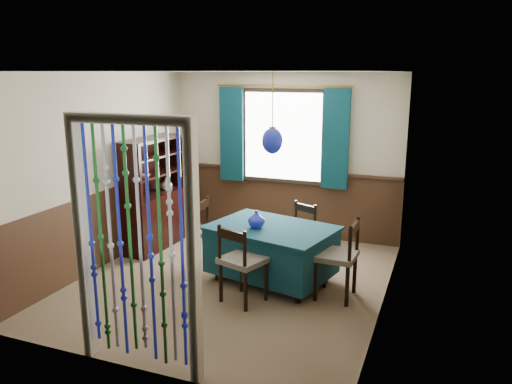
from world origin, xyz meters
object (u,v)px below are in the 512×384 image
at_px(sideboard, 155,209).
at_px(vase_sideboard, 166,183).
at_px(bowl_shelf, 144,176).
at_px(pendant_lamp, 272,140).
at_px(vase_table, 256,220).
at_px(chair_far, 298,233).
at_px(chair_near, 241,261).
at_px(chair_right, 339,256).
at_px(chair_left, 213,232).
at_px(dining_table, 271,249).

xyz_separation_m(sideboard, vase_sideboard, (0.06, 0.25, 0.33)).
relative_size(sideboard, bowl_shelf, 8.50).
relative_size(pendant_lamp, vase_sideboard, 4.64).
xyz_separation_m(pendant_lamp, vase_table, (-0.16, -0.10, -0.94)).
xyz_separation_m(chair_far, vase_sideboard, (-2.10, 0.21, 0.46)).
xyz_separation_m(chair_far, sideboard, (-2.16, -0.04, 0.12)).
bearing_deg(pendant_lamp, chair_far, 76.98).
bearing_deg(chair_near, chair_far, 97.33).
relative_size(chair_far, chair_right, 0.89).
xyz_separation_m(chair_far, pendant_lamp, (-0.15, -0.64, 1.29)).
distance_m(sideboard, pendant_lamp, 2.41).
distance_m(chair_left, pendant_lamp, 1.53).
xyz_separation_m(chair_left, vase_table, (0.71, -0.26, 0.31)).
distance_m(chair_far, sideboard, 2.17).
distance_m(chair_far, vase_sideboard, 2.16).
xyz_separation_m(chair_near, chair_right, (0.97, 0.50, 0.01)).
xyz_separation_m(dining_table, sideboard, (-2.01, 0.60, 0.16)).
xyz_separation_m(dining_table, chair_far, (0.15, 0.64, 0.03)).
height_order(chair_near, vase_table, chair_near).
distance_m(chair_far, bowl_shelf, 2.24).
relative_size(dining_table, sideboard, 1.02).
xyz_separation_m(chair_near, vase_sideboard, (-1.84, 1.51, 0.42)).
bearing_deg(sideboard, chair_left, -18.96).
relative_size(sideboard, vase_sideboard, 8.02).
bearing_deg(vase_table, dining_table, 31.98).
height_order(pendant_lamp, vase_sideboard, pendant_lamp).
bearing_deg(bowl_shelf, chair_near, -27.19).
xyz_separation_m(chair_near, bowl_shelf, (-1.84, 0.95, 0.64)).
bearing_deg(sideboard, bowl_shelf, -77.51).
height_order(dining_table, pendant_lamp, pendant_lamp).
bearing_deg(dining_table, pendant_lamp, -140.48).
bearing_deg(chair_left, sideboard, -113.85).
bearing_deg(vase_sideboard, sideboard, -103.64).
relative_size(chair_right, pendant_lamp, 1.00).
bearing_deg(chair_right, bowl_shelf, 83.12).
bearing_deg(vase_sideboard, bowl_shelf, -90.00).
relative_size(chair_right, vase_sideboard, 4.64).
bearing_deg(bowl_shelf, chair_far, 9.69).
bearing_deg(chair_right, chair_far, 43.54).
relative_size(chair_left, chair_right, 0.97).
distance_m(chair_far, vase_table, 0.87).
bearing_deg(chair_far, sideboard, 24.93).
distance_m(bowl_shelf, vase_sideboard, 0.61).
bearing_deg(chair_left, vase_sideboard, -125.10).
xyz_separation_m(dining_table, chair_near, (-0.12, -0.66, 0.07)).
height_order(chair_near, pendant_lamp, pendant_lamp).
bearing_deg(vase_sideboard, vase_table, -27.77).
distance_m(chair_left, vase_sideboard, 1.35).
bearing_deg(vase_sideboard, chair_left, -32.19).
distance_m(chair_near, chair_far, 1.33).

